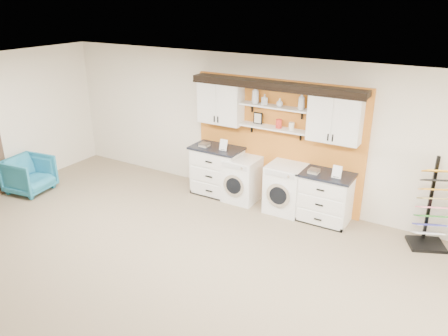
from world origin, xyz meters
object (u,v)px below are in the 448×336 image
Objects in this scene: sample_rack at (430,218)px; washer at (242,179)px; dryer at (286,188)px; base_cabinet_right at (325,197)px; armchair at (29,175)px; base_cabinet_left at (217,171)px.

washer is at bearing 156.78° from sample_rack.
dryer is at bearing 156.99° from sample_rack.
base_cabinet_right is 1.15× the size of armchair.
base_cabinet_left reaches higher than armchair.
washer reaches higher than armchair.
base_cabinet_right is 0.76m from dryer.
base_cabinet_right is at bearing 157.22° from sample_rack.
base_cabinet_right is 1.72m from sample_rack.
dryer is (1.50, -0.00, -0.04)m from base_cabinet_left.
base_cabinet_left is 1.50m from dryer.
base_cabinet_left is at bearing 179.87° from dryer.
washer is at bearing -180.00° from dryer.
armchair is (-3.95, -1.90, -0.07)m from washer.
washer is 1.08× the size of armchair.
washer is at bearing -0.33° from base_cabinet_left.
base_cabinet_left is at bearing 156.65° from sample_rack.
base_cabinet_left is 1.26× the size of armchair.
base_cabinet_left reaches higher than dryer.
washer is 3.40m from sample_rack.
washer is (-1.68, -0.00, -0.02)m from base_cabinet_right.
sample_rack reaches higher than armchair.
sample_rack is 1.84× the size of armchair.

